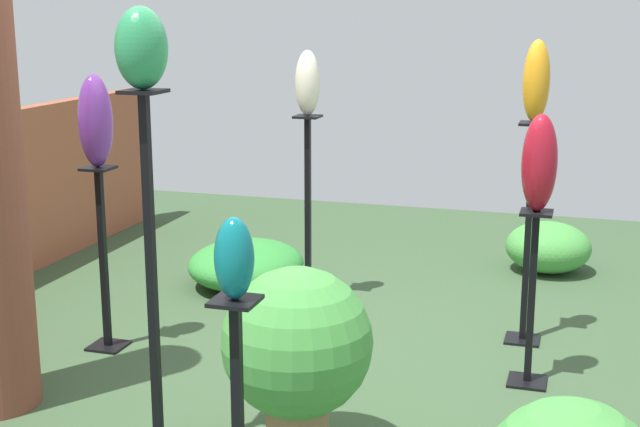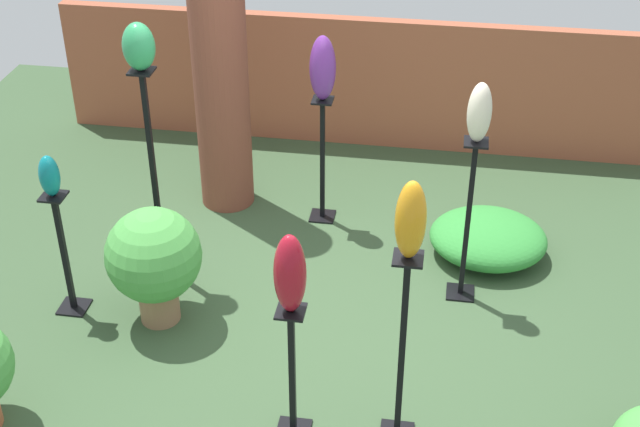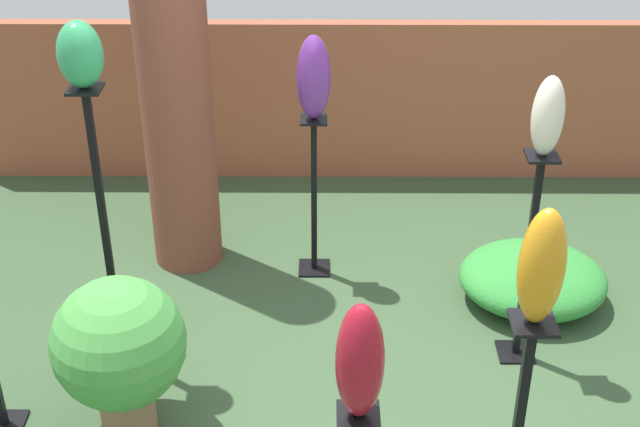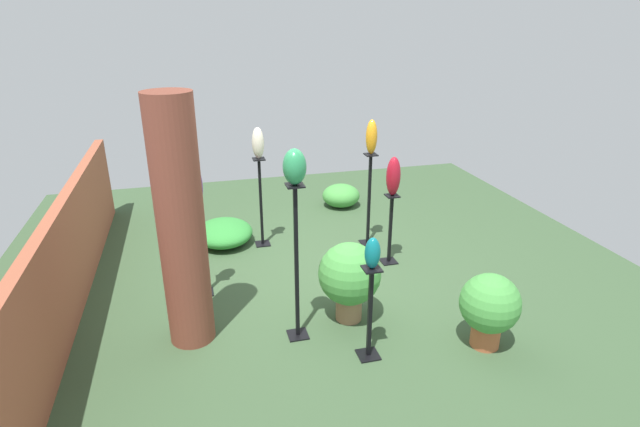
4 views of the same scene
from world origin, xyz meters
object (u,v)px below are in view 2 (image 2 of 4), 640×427
at_px(art_vase_ivory, 479,113).
at_px(art_vase_jade, 139,47).
at_px(art_vase_teal, 49,176).
at_px(art_vase_violet, 323,68).
at_px(pedestal_teal, 65,259).
at_px(pedestal_violet, 323,166).
at_px(art_vase_amber, 411,220).
at_px(pedestal_jade, 155,182).
at_px(art_vase_ruby, 290,274).
at_px(pedestal_amber, 402,359).
at_px(pedestal_ivory, 467,228).
at_px(brick_pillar, 220,66).
at_px(potted_plant_mid_left, 154,258).
at_px(pedestal_ruby, 292,380).

height_order(art_vase_ivory, art_vase_jade, art_vase_jade).
xyz_separation_m(art_vase_teal, art_vase_violet, (1.55, 1.45, 0.23)).
relative_size(pedestal_teal, pedestal_violet, 0.88).
xyz_separation_m(art_vase_amber, art_vase_violet, (-0.80, 2.29, -0.21)).
bearing_deg(art_vase_teal, pedestal_teal, 0.00).
relative_size(pedestal_jade, art_vase_ruby, 3.27).
bearing_deg(pedestal_amber, pedestal_ivory, 76.71).
bearing_deg(brick_pillar, art_vase_teal, -114.51).
relative_size(pedestal_violet, art_vase_jade, 3.24).
distance_m(pedestal_jade, art_vase_amber, 2.47).
distance_m(pedestal_violet, art_vase_jade, 1.88).
bearing_deg(art_vase_violet, pedestal_teal, -137.04).
bearing_deg(pedestal_jade, pedestal_teal, -129.90).
bearing_deg(pedestal_ivory, art_vase_violet, 143.26).
relative_size(pedestal_teal, art_vase_teal, 3.20).
xyz_separation_m(pedestal_violet, potted_plant_mid_left, (-0.91, -1.46, 0.03)).
height_order(pedestal_ivory, art_vase_ivory, art_vase_ivory).
height_order(pedestal_amber, pedestal_jade, pedestal_jade).
bearing_deg(pedestal_ivory, art_vase_teal, -167.57).
distance_m(art_vase_jade, potted_plant_mid_left, 1.39).
xyz_separation_m(pedestal_teal, potted_plant_mid_left, (0.64, -0.01, 0.09)).
height_order(pedestal_teal, art_vase_ruby, art_vase_ruby).
height_order(art_vase_teal, art_vase_jade, art_vase_jade).
xyz_separation_m(art_vase_violet, potted_plant_mid_left, (-0.91, -1.46, -0.80)).
xyz_separation_m(pedestal_amber, art_vase_teal, (-2.36, 0.84, 0.49)).
bearing_deg(pedestal_teal, pedestal_violet, 42.96).
relative_size(pedestal_ruby, pedestal_ivory, 0.74).
bearing_deg(art_vase_jade, pedestal_violet, 39.09).
xyz_separation_m(pedestal_ivory, art_vase_amber, (-0.34, -1.43, 0.95)).
height_order(brick_pillar, art_vase_ivory, brick_pillar).
distance_m(pedestal_ivory, art_vase_ivory, 0.88).
bearing_deg(art_vase_ruby, pedestal_amber, 6.70).
distance_m(brick_pillar, pedestal_ruby, 2.82).
height_order(pedestal_violet, art_vase_teal, art_vase_teal).
distance_m(pedestal_teal, art_vase_jade, 1.54).
xyz_separation_m(pedestal_jade, potted_plant_mid_left, (0.16, -0.59, -0.24)).
bearing_deg(art_vase_teal, pedestal_violet, 42.96).
xyz_separation_m(pedestal_ruby, pedestal_violet, (-0.19, 2.36, 0.06)).
bearing_deg(pedestal_amber, art_vase_amber, -45.00).
height_order(pedestal_ivory, art_vase_ruby, art_vase_ruby).
xyz_separation_m(brick_pillar, pedestal_violet, (0.83, -0.15, -0.73)).
height_order(pedestal_amber, art_vase_violet, art_vase_violet).
xyz_separation_m(brick_pillar, pedestal_ivory, (1.97, -1.00, -0.64)).
relative_size(art_vase_teal, potted_plant_mid_left, 0.34).
distance_m(brick_pillar, art_vase_violet, 0.85).
relative_size(brick_pillar, pedestal_ivory, 1.94).
height_order(pedestal_ivory, potted_plant_mid_left, pedestal_ivory).
relative_size(brick_pillar, art_vase_teal, 8.28).
xyz_separation_m(art_vase_amber, art_vase_jade, (-1.88, 1.42, 0.24)).
bearing_deg(pedestal_teal, art_vase_ivory, 12.43).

